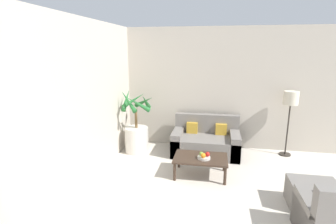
{
  "coord_description": "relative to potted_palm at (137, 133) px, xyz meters",
  "views": [
    {
      "loc": [
        -1.18,
        0.62,
        2.22
      ],
      "look_at": [
        -2.09,
        5.6,
        1.0
      ],
      "focal_mm": 28.0,
      "sensor_mm": 36.0,
      "label": 1
    }
  ],
  "objects": [
    {
      "name": "wall_back",
      "position": [
        2.84,
        0.68,
        0.91
      ],
      "size": [
        8.0,
        0.06,
        2.7
      ],
      "color": "#BCB2A3",
      "rests_on": "ground_plane"
    },
    {
      "name": "wall_left",
      "position": [
        -0.39,
        -2.61,
        0.91
      ],
      "size": [
        0.06,
        8.12,
        2.7
      ],
      "color": "#BCB2A3",
      "rests_on": "ground_plane"
    },
    {
      "name": "potted_palm",
      "position": [
        0.0,
        0.0,
        0.0
      ],
      "size": [
        0.76,
        0.77,
        1.39
      ],
      "color": "beige",
      "rests_on": "ground_plane"
    },
    {
      "name": "sofa_loveseat",
      "position": [
        1.5,
        0.17,
        -0.17
      ],
      "size": [
        1.41,
        0.85,
        0.81
      ],
      "color": "slate",
      "rests_on": "ground_plane"
    },
    {
      "name": "floor_lamp",
      "position": [
        3.19,
        0.39,
        0.71
      ],
      "size": [
        0.29,
        0.29,
        1.38
      ],
      "color": "#2D2823",
      "rests_on": "ground_plane"
    },
    {
      "name": "coffee_table",
      "position": [
        1.45,
        -0.89,
        -0.13
      ],
      "size": [
        0.94,
        0.62,
        0.35
      ],
      "color": "#38281E",
      "rests_on": "ground_plane"
    },
    {
      "name": "fruit_bowl",
      "position": [
        1.51,
        -0.94,
        -0.07
      ],
      "size": [
        0.22,
        0.22,
        0.04
      ],
      "color": "beige",
      "rests_on": "coffee_table"
    },
    {
      "name": "apple_red",
      "position": [
        1.57,
        -0.92,
        -0.01
      ],
      "size": [
        0.08,
        0.08,
        0.08
      ],
      "color": "red",
      "rests_on": "fruit_bowl"
    },
    {
      "name": "apple_green",
      "position": [
        1.46,
        -0.9,
        -0.02
      ],
      "size": [
        0.07,
        0.07,
        0.07
      ],
      "color": "olive",
      "rests_on": "fruit_bowl"
    },
    {
      "name": "orange_fruit",
      "position": [
        1.5,
        -1.0,
        -0.01
      ],
      "size": [
        0.09,
        0.09,
        0.09
      ],
      "color": "orange",
      "rests_on": "fruit_bowl"
    },
    {
      "name": "ottoman",
      "position": [
        3.1,
        -1.57,
        -0.25
      ],
      "size": [
        0.66,
        0.48,
        0.38
      ],
      "color": "slate",
      "rests_on": "ground_plane"
    }
  ]
}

